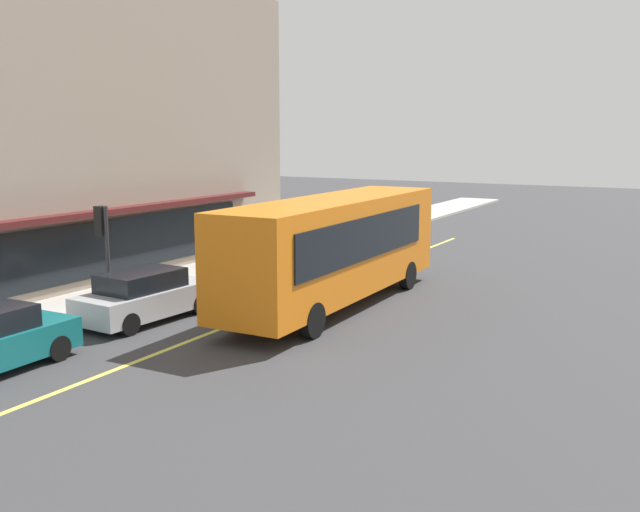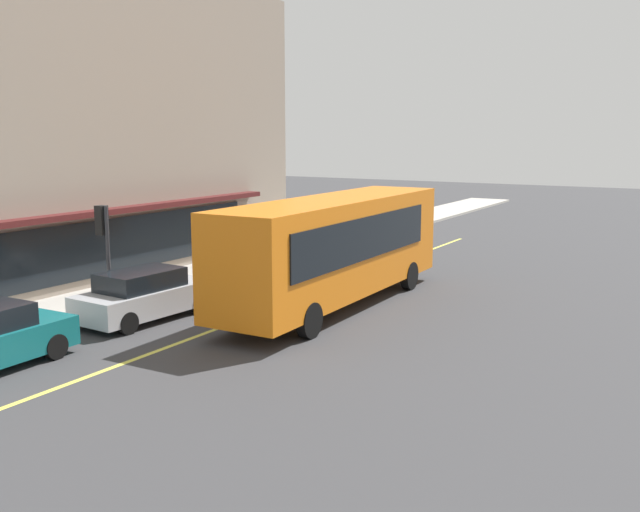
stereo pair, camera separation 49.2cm
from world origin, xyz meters
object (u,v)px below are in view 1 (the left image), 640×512
(car_silver, at_px, (145,296))
(pedestrian_at_corner, at_px, (254,233))
(bus, at_px, (335,245))
(traffic_light, at_px, (103,233))

(car_silver, xyz_separation_m, pedestrian_at_corner, (10.06, 3.04, 0.45))
(bus, xyz_separation_m, car_silver, (-4.39, 4.08, -1.24))
(pedestrian_at_corner, bearing_deg, car_silver, -163.20)
(traffic_light, distance_m, car_silver, 2.43)
(bus, xyz_separation_m, traffic_light, (-4.36, 5.73, 0.55))
(bus, height_order, car_silver, bus)
(traffic_light, height_order, car_silver, traffic_light)
(bus, distance_m, car_silver, 6.13)
(traffic_light, height_order, pedestrian_at_corner, traffic_light)
(traffic_light, xyz_separation_m, pedestrian_at_corner, (10.03, 1.40, -1.34))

